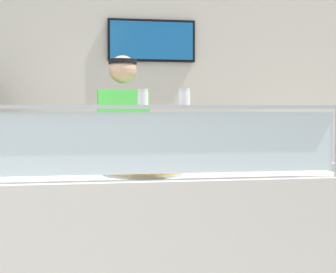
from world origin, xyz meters
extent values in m
cube|color=silver|center=(1.11, 2.78, 1.35)|extent=(6.62, 0.08, 2.70)
cube|color=black|center=(1.38, 2.71, 2.09)|extent=(0.94, 0.04, 0.45)
cube|color=#1966B2|center=(1.38, 2.69, 2.09)|extent=(0.89, 0.01, 0.40)
cube|color=silver|center=(1.11, 0.39, 0.47)|extent=(2.22, 0.79, 0.95)
cube|color=silver|center=(1.11, 0.06, 1.16)|extent=(1.96, 0.01, 0.34)
cube|color=#B2B5BC|center=(1.11, 0.06, 1.36)|extent=(2.02, 0.06, 0.02)
cylinder|color=#9EA0A8|center=(1.00, 0.36, 0.96)|extent=(0.49, 0.49, 0.01)
cylinder|color=tan|center=(1.00, 0.36, 0.97)|extent=(0.47, 0.47, 0.02)
cylinder|color=gold|center=(1.00, 0.36, 0.98)|extent=(0.41, 0.41, 0.01)
cube|color=#ADAFB7|center=(0.99, 0.34, 0.99)|extent=(0.13, 0.29, 0.01)
cylinder|color=white|center=(0.97, 0.06, 1.41)|extent=(0.06, 0.06, 0.07)
cylinder|color=white|center=(0.97, 0.06, 1.40)|extent=(0.05, 0.05, 0.05)
cylinder|color=silver|center=(0.97, 0.06, 1.45)|extent=(0.06, 0.06, 0.02)
cylinder|color=white|center=(1.20, 0.06, 1.41)|extent=(0.06, 0.06, 0.08)
cylinder|color=red|center=(1.20, 0.06, 1.40)|extent=(0.05, 0.05, 0.05)
cylinder|color=silver|center=(1.20, 0.06, 1.46)|extent=(0.06, 0.06, 0.02)
cylinder|color=#23232D|center=(0.83, 1.14, 0.47)|extent=(0.13, 0.13, 0.95)
cylinder|color=#23232D|center=(1.05, 1.14, 0.47)|extent=(0.13, 0.13, 0.95)
cube|color=#4CD14C|center=(0.94, 1.14, 1.23)|extent=(0.38, 0.21, 0.55)
sphere|color=tan|center=(0.94, 1.14, 1.66)|extent=(0.21, 0.21, 0.21)
cylinder|color=black|center=(0.94, 1.14, 1.71)|extent=(0.21, 0.21, 0.04)
cylinder|color=tan|center=(1.12, 0.92, 1.13)|extent=(0.08, 0.34, 0.08)
cube|color=#B7BABF|center=(2.86, 2.29, 0.40)|extent=(0.70, 0.55, 0.81)
cube|color=silver|center=(2.87, 2.29, 0.83)|extent=(0.48, 0.48, 0.04)
cube|color=silver|center=(2.85, 2.29, 0.88)|extent=(0.49, 0.49, 0.04)
cube|color=silver|center=(2.87, 2.29, 0.92)|extent=(0.48, 0.48, 0.04)
camera|label=1|loc=(0.62, -2.76, 1.34)|focal=54.76mm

